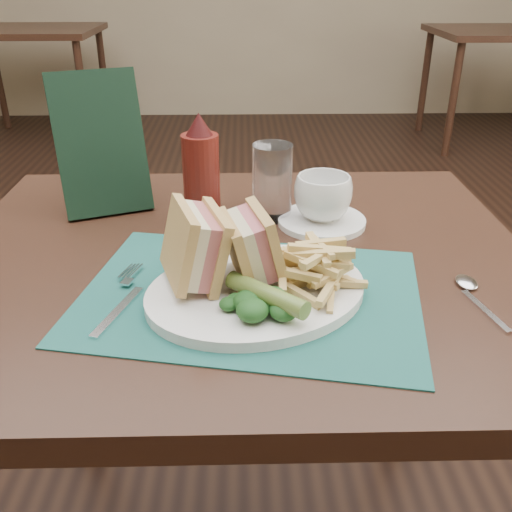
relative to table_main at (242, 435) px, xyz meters
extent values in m
plane|color=black|center=(0.00, 0.50, -0.38)|extent=(7.00, 7.00, 0.00)
plane|color=tan|center=(0.00, 4.00, -0.38)|extent=(6.00, 0.00, 6.00)
cube|color=#1A534C|center=(0.01, -0.12, 0.38)|extent=(0.50, 0.40, 0.00)
cylinder|color=#516A28|center=(0.03, -0.18, 0.41)|extent=(0.10, 0.10, 0.03)
cylinder|color=white|center=(0.14, 0.11, 0.38)|extent=(0.19, 0.19, 0.01)
imported|color=white|center=(0.14, 0.11, 0.42)|extent=(0.14, 0.14, 0.08)
cylinder|color=white|center=(0.06, 0.14, 0.44)|extent=(0.08, 0.08, 0.13)
cube|color=black|center=(-0.24, 0.19, 0.49)|extent=(0.17, 0.14, 0.24)
camera|label=1|loc=(0.01, -0.78, 0.78)|focal=40.00mm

